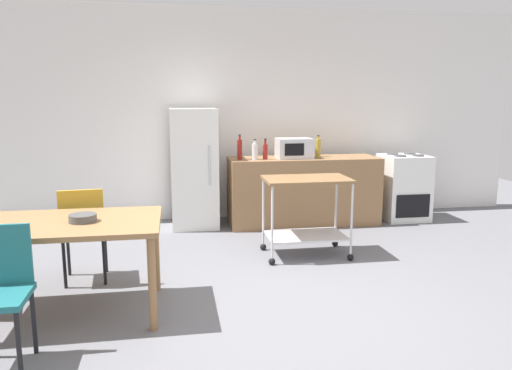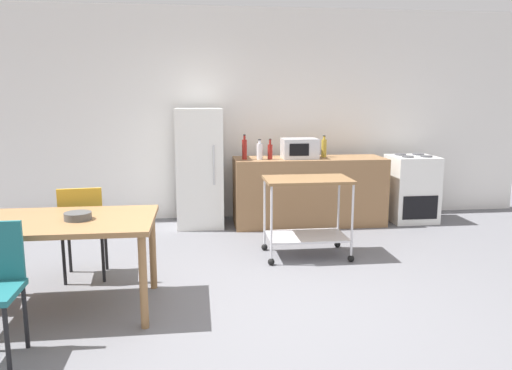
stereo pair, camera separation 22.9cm
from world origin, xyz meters
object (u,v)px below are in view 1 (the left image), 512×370
Objects in this scene: bottle_sparkling_water at (240,149)px; bottle_wine at (318,148)px; chair_mustard at (83,228)px; refrigerator at (194,168)px; bottle_sesame_oil at (255,151)px; stove_oven at (403,187)px; microwave at (294,148)px; dining_table at (61,232)px; kitchen_cart at (306,203)px; bottle_olive_oil at (265,151)px; fruit_bowl at (83,218)px.

bottle_sparkling_water is 1.11× the size of bottle_wine.
refrigerator is at bearing -125.71° from chair_mustard.
stove_oven is at bearing 2.99° from bottle_sesame_oil.
refrigerator is 0.66m from bottle_sparkling_water.
microwave is (-1.59, -0.04, 0.58)m from stove_oven.
dining_table is 3.78m from bottle_wine.
kitchen_cart is (2.25, 1.11, -0.10)m from dining_table.
stove_oven is at bearing 1.51° from microwave.
bottle_sesame_oil is at bearing -177.01° from stove_oven.
bottle_olive_oil reaches higher than dining_table.
chair_mustard is 2.44m from bottle_sparkling_water.
stove_oven reaches higher than chair_mustard.
dining_table is 1.65× the size of kitchen_cart.
bottle_olive_oil reaches higher than fruit_bowl.
bottle_sesame_oil is (-2.13, -0.11, 0.56)m from stove_oven.
fruit_bowl is (0.13, -0.71, 0.26)m from chair_mustard.
bottle_olive_oil reaches higher than kitchen_cart.
dining_table is 0.97× the size of refrigerator.
bottle_olive_oil is at bearing -167.74° from bottle_wine.
bottle_sparkling_water is at bearing -173.28° from bottle_wine.
bottle_olive_oil is 0.77m from bottle_wine.
dining_table is at bearing -137.87° from bottle_wine.
bottle_wine is (0.35, 0.09, -0.01)m from microwave.
bottle_wine reaches higher than dining_table.
bottle_sesame_oil is (1.86, 1.68, 0.49)m from chair_mustard.
bottle_wine reaches higher than bottle_olive_oil.
refrigerator is 0.96m from bottle_olive_oil.
bottle_wine is (2.79, 2.52, 0.35)m from dining_table.
kitchen_cart is 1.33m from bottle_olive_oil.
stove_oven is 1.69m from microwave.
fruit_bowl is (0.17, -0.03, 0.11)m from dining_table.
refrigerator is at bearing 178.40° from stove_oven.
bottle_sesame_oil is at bearing -169.81° from bottle_wine.
kitchen_cart reaches higher than dining_table.
bottle_sparkling_water is at bearing -178.06° from stove_oven.
bottle_sesame_oil reaches higher than kitchen_cart.
fruit_bowl is at bearing 94.90° from chair_mustard.
refrigerator reaches higher than chair_mustard.
bottle_olive_oil is (0.91, -0.20, 0.23)m from refrigerator.
microwave is 0.36m from bottle_wine.
dining_table is 5.76× the size of bottle_sesame_oil.
stove_oven is 3.19× the size of bottle_wine.
bottle_olive_oil is at bearing 52.03° from fruit_bowl.
bottle_sparkling_water is at bearing -139.80° from chair_mustard.
refrigerator reaches higher than bottle_sparkling_water.
bottle_sparkling_water reaches higher than fruit_bowl.
chair_mustard is 2.78× the size of bottle_sparkling_water.
microwave reaches higher than chair_mustard.
stove_oven is 3.45× the size of bottle_olive_oil.
microwave is at bearing 7.34° from bottle_sesame_oil.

